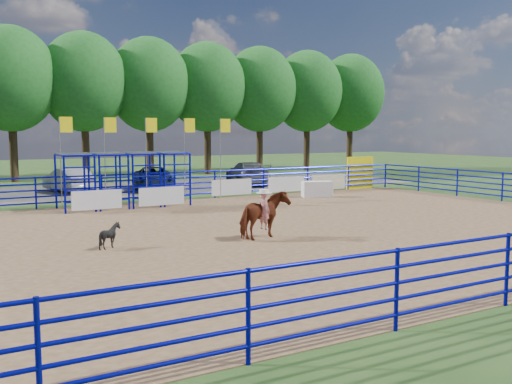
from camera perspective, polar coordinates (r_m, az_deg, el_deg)
ground at (r=20.32m, az=0.42°, el=-3.97°), size 120.00×120.00×0.00m
arena_dirt at (r=20.32m, az=0.42°, el=-3.94°), size 30.00×20.00×0.02m
gravel_strip at (r=35.92m, az=-13.30°, el=0.25°), size 40.00×10.00×0.01m
announcer_table at (r=30.92m, az=6.13°, el=0.28°), size 1.76×1.26×0.85m
horse_and_rider at (r=18.72m, az=0.81°, el=-2.15°), size 2.01×1.34×2.25m
calf at (r=17.82m, az=-14.40°, el=-4.24°), size 0.81×0.75×0.78m
car_b at (r=35.08m, az=-18.25°, el=1.14°), size 2.35×4.51×1.42m
car_c at (r=35.22m, az=-10.22°, el=1.34°), size 3.58×5.43×1.39m
car_d at (r=38.14m, az=-0.84°, el=1.89°), size 3.41×5.63×1.52m
perimeter_fence at (r=20.20m, az=0.42°, el=-1.87°), size 30.10×20.10×1.50m
chute_assembly at (r=27.48m, az=-12.35°, el=1.16°), size 19.32×2.41×4.20m
treeline at (r=44.64m, az=-16.87°, el=10.93°), size 56.40×6.40×11.24m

